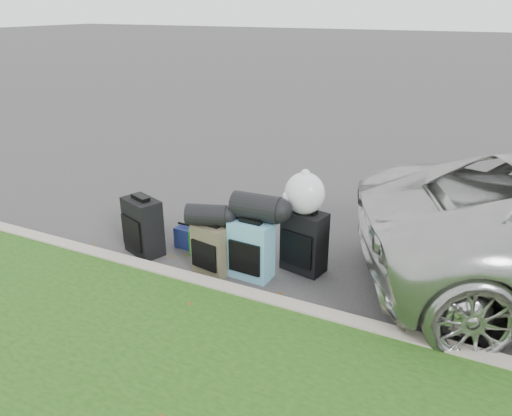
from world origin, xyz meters
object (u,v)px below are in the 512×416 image
at_px(suitcase_olive, 212,249).
at_px(tote_green, 203,240).
at_px(tote_navy, 186,237).
at_px(suitcase_teal, 251,250).
at_px(suitcase_large_black_left, 143,226).
at_px(suitcase_large_black_right, 304,242).
at_px(suitcase_small_black, 140,217).

xyz_separation_m(suitcase_olive, tote_green, (-0.36, 0.36, -0.12)).
bearing_deg(tote_navy, suitcase_teal, -13.37).
bearing_deg(suitcase_teal, tote_navy, 166.68).
relative_size(suitcase_large_black_left, suitcase_teal, 1.06).
height_order(suitcase_large_black_left, tote_navy, suitcase_large_black_left).
relative_size(suitcase_large_black_right, tote_navy, 2.71).
bearing_deg(suitcase_olive, suitcase_small_black, 170.41).
bearing_deg(suitcase_large_black_left, suitcase_small_black, 152.96).
height_order(suitcase_large_black_right, tote_navy, suitcase_large_black_right).
bearing_deg(suitcase_olive, suitcase_teal, 22.20).
xyz_separation_m(suitcase_teal, tote_green, (-0.81, 0.26, -0.17)).
bearing_deg(suitcase_large_black_left, suitcase_large_black_right, 34.17).
distance_m(suitcase_large_black_right, tote_navy, 1.59).
bearing_deg(tote_navy, suitcase_large_black_right, 6.19).
bearing_deg(tote_green, suitcase_large_black_left, -173.71).
bearing_deg(tote_green, suitcase_olive, -65.43).
bearing_deg(tote_navy, suitcase_olive, -30.10).
height_order(suitcase_small_black, suitcase_teal, suitcase_teal).
bearing_deg(suitcase_large_black_right, suitcase_teal, -127.73).
relative_size(suitcase_teal, tote_green, 1.98).
bearing_deg(suitcase_teal, suitcase_small_black, 170.37).
xyz_separation_m(suitcase_large_black_left, suitcase_teal, (1.46, 0.06, -0.02)).
distance_m(suitcase_large_black_left, suitcase_large_black_right, 1.99).
relative_size(suitcase_large_black_left, suitcase_olive, 1.21).
bearing_deg(tote_green, suitcase_teal, -38.44).
distance_m(suitcase_large_black_left, suitcase_teal, 1.46).
xyz_separation_m(suitcase_large_black_left, suitcase_large_black_right, (1.94, 0.47, 0.01)).
xyz_separation_m(suitcase_small_black, tote_green, (1.08, -0.14, -0.06)).
bearing_deg(suitcase_teal, suitcase_large_black_right, 43.15).
relative_size(suitcase_olive, tote_navy, 2.19).
bearing_deg(suitcase_small_black, tote_navy, 0.75).
relative_size(suitcase_olive, suitcase_large_black_right, 0.81).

